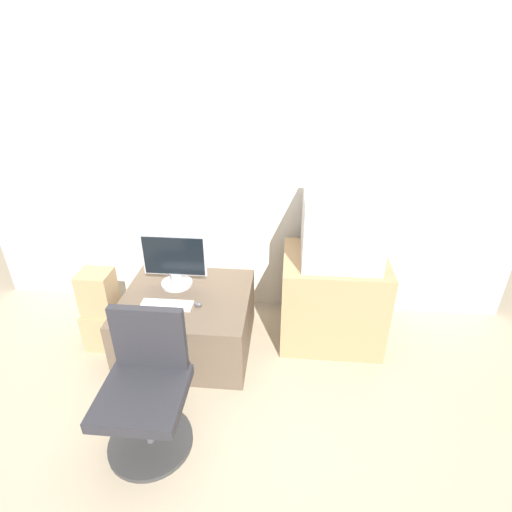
{
  "coord_description": "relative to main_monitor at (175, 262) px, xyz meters",
  "views": [
    {
      "loc": [
        0.37,
        -1.68,
        2.1
      ],
      "look_at": [
        0.15,
        0.86,
        0.72
      ],
      "focal_mm": 28.0,
      "sensor_mm": 36.0,
      "label": 1
    }
  ],
  "objects": [
    {
      "name": "ground_plane",
      "position": [
        0.45,
        -0.82,
        -0.66
      ],
      "size": [
        12.0,
        12.0,
        0.0
      ],
      "primitive_type": "plane",
      "color": "tan"
    },
    {
      "name": "wall_back",
      "position": [
        0.45,
        0.5,
        0.64
      ],
      "size": [
        4.4,
        0.05,
        2.6
      ],
      "color": "silver",
      "rests_on": "ground_plane"
    },
    {
      "name": "desk",
      "position": [
        0.1,
        -0.15,
        -0.43
      ],
      "size": [
        0.92,
        0.84,
        0.47
      ],
      "color": "brown",
      "rests_on": "ground_plane"
    },
    {
      "name": "side_stand",
      "position": [
        1.18,
        0.09,
        -0.31
      ],
      "size": [
        0.76,
        0.62,
        0.7
      ],
      "color": "#A37F56",
      "rests_on": "ground_plane"
    },
    {
      "name": "main_monitor",
      "position": [
        0.0,
        0.0,
        0.0
      ],
      "size": [
        0.48,
        0.23,
        0.41
      ],
      "color": "#B2B2B7",
      "rests_on": "desk"
    },
    {
      "name": "keyboard",
      "position": [
        0.0,
        -0.28,
        -0.19
      ],
      "size": [
        0.36,
        0.12,
        0.01
      ],
      "color": "white",
      "rests_on": "desk"
    },
    {
      "name": "mouse",
      "position": [
        0.22,
        -0.27,
        -0.18
      ],
      "size": [
        0.05,
        0.04,
        0.04
      ],
      "color": "#4C4C51",
      "rests_on": "desk"
    },
    {
      "name": "crt_tv",
      "position": [
        1.2,
        0.1,
        0.28
      ],
      "size": [
        0.54,
        0.56,
        0.48
      ],
      "color": "#B7B7BC",
      "rests_on": "side_stand"
    },
    {
      "name": "office_chair",
      "position": [
        0.07,
        -0.96,
        -0.3
      ],
      "size": [
        0.49,
        0.49,
        0.83
      ],
      "color": "#333333",
      "rests_on": "ground_plane"
    },
    {
      "name": "cardboard_box_lower",
      "position": [
        -0.55,
        -0.16,
        -0.51
      ],
      "size": [
        0.25,
        0.28,
        0.3
      ],
      "color": "#A3845B",
      "rests_on": "ground_plane"
    },
    {
      "name": "cardboard_box_upper",
      "position": [
        -0.55,
        -0.16,
        -0.19
      ],
      "size": [
        0.23,
        0.21,
        0.33
      ],
      "color": "#A3845B",
      "rests_on": "cardboard_box_lower"
    }
  ]
}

